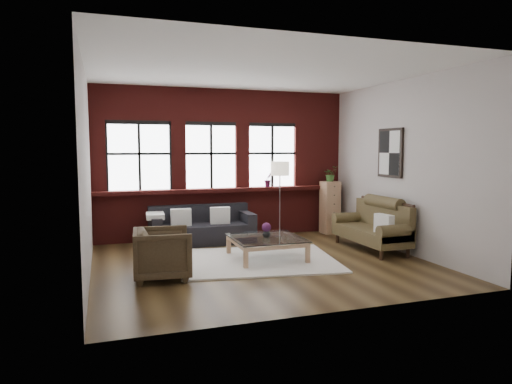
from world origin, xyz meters
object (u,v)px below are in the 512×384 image
object	(u,v)px
drawer_chest	(330,207)
floor_lamp	(280,196)
armchair	(163,254)
coffee_table	(266,249)
vase	(266,233)
vintage_settee	(370,225)
dark_sofa	(202,225)

from	to	relation	value
drawer_chest	floor_lamp	world-z (taller)	floor_lamp
armchair	drawer_chest	distance (m)	4.79
coffee_table	floor_lamp	size ratio (longest dim) A/B	0.67
vase	drawer_chest	xyz separation A→B (m)	(2.22, 1.87, 0.13)
vintage_settee	floor_lamp	world-z (taller)	floor_lamp
vase	floor_lamp	bearing A→B (deg)	62.03
dark_sofa	floor_lamp	size ratio (longest dim) A/B	1.17
armchair	coffee_table	xyz separation A→B (m)	(1.87, 0.62, -0.19)
vintage_settee	drawer_chest	distance (m)	1.79
dark_sofa	vase	distance (m)	1.88
dark_sofa	armchair	distance (m)	2.58
dark_sofa	armchair	size ratio (longest dim) A/B	2.51
vintage_settee	vase	world-z (taller)	vintage_settee
drawer_chest	floor_lamp	distance (m)	1.28
drawer_chest	vase	bearing A→B (deg)	-139.95
dark_sofa	vintage_settee	bearing A→B (deg)	-29.12
vintage_settee	coffee_table	world-z (taller)	vintage_settee
dark_sofa	floor_lamp	bearing A→B (deg)	4.67
armchair	vintage_settee	bearing A→B (deg)	-75.50
vintage_settee	vase	size ratio (longest dim) A/B	12.25
armchair	coffee_table	size ratio (longest dim) A/B	0.69
armchair	drawer_chest	xyz separation A→B (m)	(4.09, 2.49, 0.21)
vintage_settee	coffee_table	xyz separation A→B (m)	(-2.15, -0.08, -0.29)
dark_sofa	floor_lamp	distance (m)	1.84
dark_sofa	drawer_chest	distance (m)	3.01
vase	drawer_chest	bearing A→B (deg)	40.05
coffee_table	drawer_chest	size ratio (longest dim) A/B	1.01
coffee_table	floor_lamp	world-z (taller)	floor_lamp
vintage_settee	vase	bearing A→B (deg)	-177.84
armchair	vase	world-z (taller)	armchair
vintage_settee	drawer_chest	bearing A→B (deg)	87.57
vintage_settee	armchair	bearing A→B (deg)	-170.04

